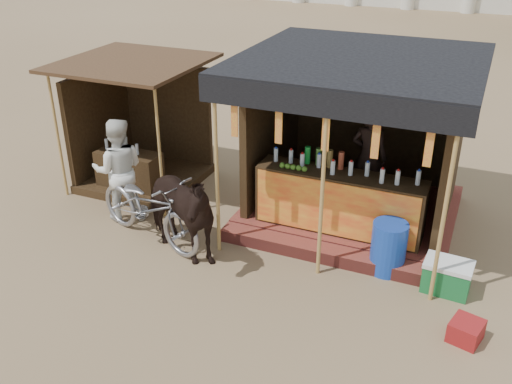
% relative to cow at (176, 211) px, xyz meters
% --- Properties ---
extents(ground, '(120.00, 120.00, 0.00)m').
position_rel_cow_xyz_m(ground, '(1.12, -1.19, -0.74)').
color(ground, '#846B4C').
rests_on(ground, ground).
extents(main_stall, '(3.60, 3.61, 2.78)m').
position_rel_cow_xyz_m(main_stall, '(2.13, 2.17, 0.28)').
color(main_stall, maroon).
rests_on(main_stall, ground).
extents(secondary_stall, '(2.40, 2.40, 2.38)m').
position_rel_cow_xyz_m(secondary_stall, '(-2.05, 2.04, 0.11)').
color(secondary_stall, '#382714').
rests_on(secondary_stall, ground).
extents(cow, '(1.94, 1.41, 1.49)m').
position_rel_cow_xyz_m(cow, '(0.00, 0.00, 0.00)').
color(cow, black).
rests_on(cow, ground).
extents(motorbike, '(2.32, 1.37, 1.15)m').
position_rel_cow_xyz_m(motorbike, '(-0.61, 0.20, -0.17)').
color(motorbike, gray).
rests_on(motorbike, ground).
extents(bystander, '(1.09, 1.02, 1.78)m').
position_rel_cow_xyz_m(bystander, '(-1.45, 0.65, 0.14)').
color(bystander, silver).
rests_on(bystander, ground).
extents(blue_barrel, '(0.65, 0.65, 0.79)m').
position_rel_cow_xyz_m(blue_barrel, '(3.02, 0.81, -0.35)').
color(blue_barrel, '#163DA5').
rests_on(blue_barrel, ground).
extents(red_crate, '(0.45, 0.47, 0.27)m').
position_rel_cow_xyz_m(red_crate, '(4.22, -0.30, -0.61)').
color(red_crate, maroon).
rests_on(red_crate, ground).
extents(cooler, '(0.67, 0.48, 0.46)m').
position_rel_cow_xyz_m(cooler, '(3.88, 0.65, -0.51)').
color(cooler, '#176A31').
rests_on(cooler, ground).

